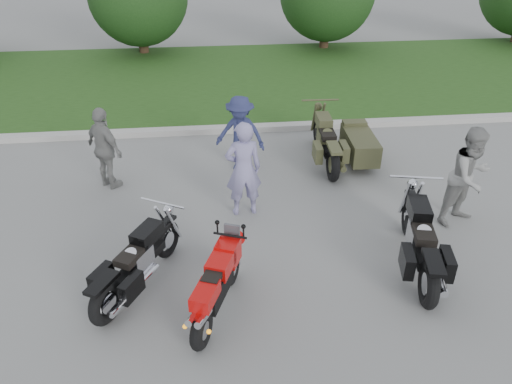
{
  "coord_description": "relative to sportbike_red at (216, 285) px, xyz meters",
  "views": [
    {
      "loc": [
        -0.75,
        -6.01,
        5.31
      ],
      "look_at": [
        0.04,
        1.53,
        0.8
      ],
      "focal_mm": 35.0,
      "sensor_mm": 36.0,
      "label": 1
    }
  ],
  "objects": [
    {
      "name": "cruiser_sidecar",
      "position": [
        3.1,
        4.54,
        -0.07
      ],
      "size": [
        1.3,
        2.55,
        0.98
      ],
      "rotation": [
        0.0,
        0.0,
        -0.04
      ],
      "color": "black",
      "rests_on": "ground"
    },
    {
      "name": "grass_strip",
      "position": [
        0.75,
        10.71,
        -0.46
      ],
      "size": [
        60.0,
        8.0,
        0.14
      ],
      "primitive_type": "cube",
      "color": "#315D20",
      "rests_on": "ground"
    },
    {
      "name": "person_denim",
      "position": [
        0.7,
        4.5,
        0.32
      ],
      "size": [
        1.25,
        0.99,
        1.7
      ],
      "primitive_type": "imported",
      "rotation": [
        0.0,
        0.0,
        -0.37
      ],
      "color": "navy",
      "rests_on": "ground"
    },
    {
      "name": "sportbike_red",
      "position": [
        0.0,
        0.0,
        0.0
      ],
      "size": [
        0.85,
        1.83,
        0.91
      ],
      "rotation": [
        0.0,
        0.0,
        -0.38
      ],
      "color": "black",
      "rests_on": "ground"
    },
    {
      "name": "person_stripe",
      "position": [
        0.62,
        2.69,
        0.41
      ],
      "size": [
        0.73,
        0.52,
        1.89
      ],
      "primitive_type": "imported",
      "rotation": [
        0.0,
        0.0,
        3.25
      ],
      "color": "#8E87B8",
      "rests_on": "ground"
    },
    {
      "name": "cruiser_right",
      "position": [
        3.3,
        0.67,
        -0.03
      ],
      "size": [
        0.7,
        2.56,
        1.0
      ],
      "rotation": [
        0.0,
        0.0,
        -0.21
      ],
      "color": "black",
      "rests_on": "ground"
    },
    {
      "name": "person_grey",
      "position": [
        4.67,
        1.98,
        0.41
      ],
      "size": [
        1.13,
        1.03,
        1.89
      ],
      "primitive_type": "imported",
      "rotation": [
        0.0,
        0.0,
        0.43
      ],
      "color": "gray",
      "rests_on": "ground"
    },
    {
      "name": "person_back",
      "position": [
        -2.11,
        4.0,
        0.34
      ],
      "size": [
        1.03,
        1.03,
        1.75
      ],
      "primitive_type": "imported",
      "rotation": [
        0.0,
        0.0,
        2.35
      ],
      "color": "gray",
      "rests_on": "ground"
    },
    {
      "name": "cruiser_left",
      "position": [
        -1.21,
        0.66,
        -0.08
      ],
      "size": [
        1.24,
        2.12,
        0.9
      ],
      "rotation": [
        0.0,
        0.0,
        -0.5
      ],
      "color": "black",
      "rests_on": "ground"
    },
    {
      "name": "ground",
      "position": [
        0.75,
        0.56,
        -0.53
      ],
      "size": [
        80.0,
        80.0,
        0.0
      ],
      "primitive_type": "plane",
      "color": "gray",
      "rests_on": "ground"
    },
    {
      "name": "curb",
      "position": [
        0.75,
        6.56,
        -0.46
      ],
      "size": [
        60.0,
        0.3,
        0.15
      ],
      "primitive_type": "cube",
      "color": "#B2AFA7",
      "rests_on": "ground"
    }
  ]
}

